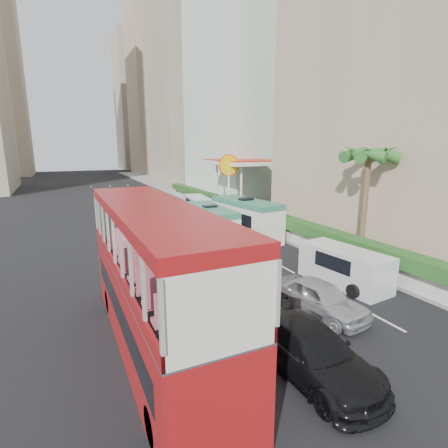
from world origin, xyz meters
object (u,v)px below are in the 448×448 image
double_decker_bus (154,279)px  car_black (309,372)px  shell_station (244,185)px  car_silver_lane_a (197,275)px  minibus_near (210,226)px  panel_van_far (197,205)px  palm_tree (364,207)px  van_asset (198,235)px  minibus_far (246,219)px  car_silver_lane_b (319,314)px  panel_van_near (344,267)px

double_decker_bus → car_black: size_ratio=2.09×
car_black → shell_station: bearing=63.4°
car_silver_lane_a → minibus_near: (3.08, 5.37, 1.36)m
panel_van_far → palm_tree: size_ratio=0.73×
car_black → van_asset: bearing=77.8°
car_black → minibus_far: (6.22, 15.39, 1.46)m
double_decker_bus → minibus_far: 15.71m
car_black → palm_tree: (9.89, 7.44, 3.38)m
minibus_far → palm_tree: 8.97m
car_silver_lane_b → panel_van_near: bearing=22.7°
double_decker_bus → van_asset: double_decker_bus is taller
van_asset → palm_tree: bearing=-53.6°
van_asset → minibus_near: 3.11m
minibus_far → panel_van_far: size_ratio=1.41×
car_silver_lane_a → van_asset: car_silver_lane_a is taller
panel_van_near → palm_tree: palm_tree is taller
van_asset → car_silver_lane_b: bearing=-88.2°
panel_van_far → car_silver_lane_a: bearing=-104.8°
van_asset → minibus_far: bearing=-32.8°
palm_tree → shell_station: 19.14m
minibus_near → palm_tree: size_ratio=0.96×
double_decker_bus → car_silver_lane_b: 7.28m
car_silver_lane_a → shell_station: (12.19, 17.00, 2.75)m
double_decker_bus → car_silver_lane_a: size_ratio=2.68×
panel_van_far → palm_tree: 18.88m
shell_station → car_silver_lane_b: bearing=-111.4°
van_asset → car_black: bearing=-97.3°
palm_tree → van_asset: bearing=123.6°
minibus_far → car_silver_lane_a: bearing=-143.5°
car_black → minibus_near: minibus_near is taller
car_black → double_decker_bus: bearing=136.6°
van_asset → shell_station: 12.87m
panel_van_far → palm_tree: bearing=-72.4°
car_silver_lane_b → van_asset: car_silver_lane_b is taller
minibus_near → minibus_far: bearing=13.4°
car_black → panel_van_near: bearing=36.8°
car_silver_lane_b → panel_van_far: (3.32, 22.87, 0.93)m
minibus_near → panel_van_near: bearing=-68.8°
car_black → panel_van_far: bearing=74.4°
car_silver_lane_a → minibus_far: bearing=47.5°
shell_station → van_asset: bearing=-135.3°
minibus_near → panel_van_near: (3.22, -9.81, -0.43)m
car_silver_lane_a → palm_tree: bearing=-7.2°
panel_van_near → palm_tree: size_ratio=0.72×
panel_van_near → panel_van_far: bearing=83.8°
car_silver_lane_b → panel_van_near: 4.01m
van_asset → car_silver_lane_a: bearing=-108.9°
minibus_far → double_decker_bus: bearing=-137.1°
car_silver_lane_a → palm_tree: palm_tree is taller
car_silver_lane_a → panel_van_near: panel_van_near is taller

